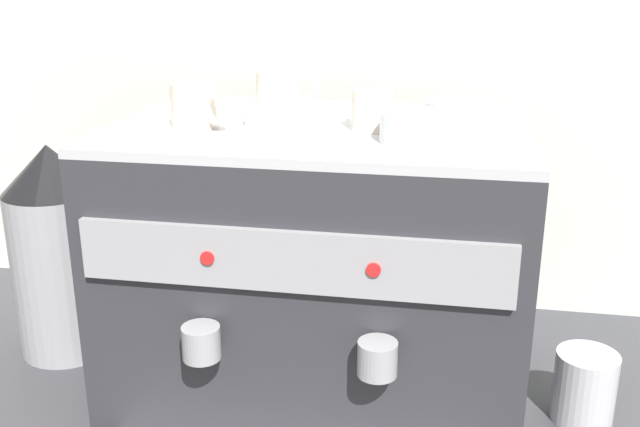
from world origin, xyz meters
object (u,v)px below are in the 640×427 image
object	(u,v)px
ceramic_cup_1	(196,106)
espresso_machine	(320,263)
ceramic_cup_2	(371,110)
ceramic_bowl_1	(419,129)
ceramic_cup_0	(280,89)
ceramic_bowl_0	(461,113)
milk_pitcher	(584,387)
coffee_grinder	(59,250)
ceramic_bowl_2	(283,116)

from	to	relation	value
ceramic_cup_1	espresso_machine	bearing A→B (deg)	15.48
ceramic_cup_2	ceramic_bowl_1	bearing A→B (deg)	-42.85
ceramic_cup_0	ceramic_bowl_0	size ratio (longest dim) A/B	0.92
ceramic_cup_1	ceramic_bowl_1	xyz separation A→B (m)	(0.35, -0.04, -0.02)
ceramic_cup_2	ceramic_bowl_0	world-z (taller)	ceramic_cup_2
ceramic_cup_1	milk_pitcher	world-z (taller)	ceramic_cup_1
ceramic_cup_0	ceramic_bowl_1	xyz separation A→B (m)	(0.26, -0.23, -0.01)
coffee_grinder	ceramic_cup_1	bearing A→B (deg)	-16.74
ceramic_bowl_0	ceramic_cup_2	bearing A→B (deg)	-152.87
ceramic_bowl_2	coffee_grinder	size ratio (longest dim) A/B	0.29
ceramic_bowl_0	milk_pitcher	xyz separation A→B (m)	(0.23, -0.08, -0.44)
ceramic_cup_0	milk_pitcher	bearing A→B (deg)	-17.13
milk_pitcher	ceramic_bowl_0	bearing A→B (deg)	161.03
espresso_machine	ceramic_cup_0	size ratio (longest dim) A/B	5.95
ceramic_bowl_0	coffee_grinder	distance (m)	0.79
ceramic_cup_0	ceramic_cup_1	bearing A→B (deg)	-115.01
ceramic_bowl_1	ceramic_bowl_0	bearing A→B (deg)	67.14
ceramic_cup_2	milk_pitcher	bearing A→B (deg)	-1.22
ceramic_cup_2	ceramic_bowl_1	distance (m)	0.11
ceramic_bowl_0	espresso_machine	bearing A→B (deg)	-167.21
espresso_machine	ceramic_bowl_2	xyz separation A→B (m)	(-0.06, -0.01, 0.26)
ceramic_cup_1	ceramic_bowl_0	size ratio (longest dim) A/B	0.86
ceramic_cup_0	ceramic_cup_1	distance (m)	0.21
ceramic_cup_2	ceramic_bowl_2	size ratio (longest dim) A/B	0.74
ceramic_bowl_0	milk_pitcher	size ratio (longest dim) A/B	1.00
ceramic_cup_2	coffee_grinder	bearing A→B (deg)	173.75
ceramic_bowl_0	ceramic_bowl_1	distance (m)	0.16
ceramic_bowl_0	ceramic_bowl_1	world-z (taller)	ceramic_bowl_1
espresso_machine	coffee_grinder	distance (m)	0.52
espresso_machine	ceramic_cup_1	bearing A→B (deg)	-164.52
ceramic_bowl_0	ceramic_bowl_1	size ratio (longest dim) A/B	1.08
ceramic_cup_0	ceramic_bowl_2	distance (m)	0.16
espresso_machine	ceramic_bowl_1	world-z (taller)	ceramic_bowl_1
ceramic_bowl_1	milk_pitcher	xyz separation A→B (m)	(0.29, 0.06, -0.44)
coffee_grinder	ceramic_bowl_1	bearing A→B (deg)	-11.49
ceramic_bowl_2	ceramic_bowl_0	bearing A→B (deg)	13.05
espresso_machine	milk_pitcher	xyz separation A→B (m)	(0.45, -0.03, -0.18)
espresso_machine	ceramic_cup_1	size ratio (longest dim) A/B	6.37
ceramic_cup_2	espresso_machine	bearing A→B (deg)	166.79
coffee_grinder	ceramic_cup_0	bearing A→B (deg)	12.98
ceramic_cup_1	coffee_grinder	bearing A→B (deg)	163.26
ceramic_bowl_2	coffee_grinder	distance (m)	0.54
ceramic_bowl_0	ceramic_cup_1	bearing A→B (deg)	-165.97
ceramic_cup_0	espresso_machine	bearing A→B (deg)	-55.21
coffee_grinder	milk_pitcher	world-z (taller)	coffee_grinder
ceramic_cup_1	milk_pitcher	size ratio (longest dim) A/B	0.87
ceramic_bowl_0	ceramic_cup_0	bearing A→B (deg)	164.20
ceramic_cup_2	ceramic_cup_1	bearing A→B (deg)	-173.28
ceramic_cup_0	ceramic_bowl_2	world-z (taller)	ceramic_cup_0
ceramic_cup_0	ceramic_cup_2	xyz separation A→B (m)	(0.18, -0.16, -0.00)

